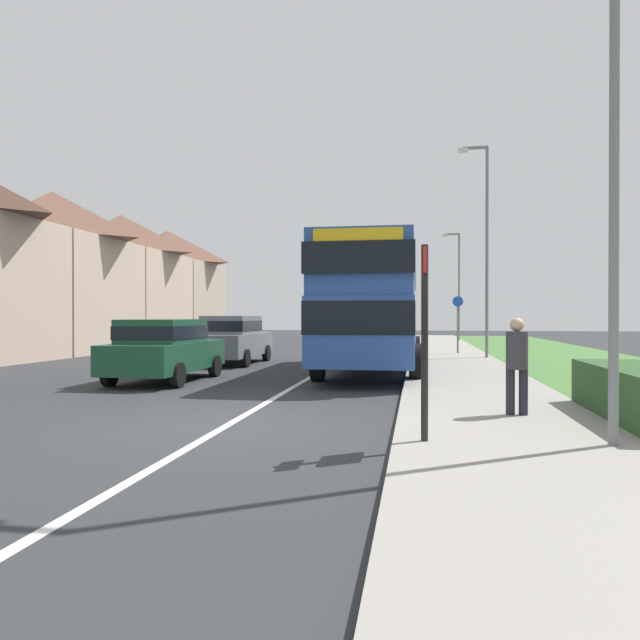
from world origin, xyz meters
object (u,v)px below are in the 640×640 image
bus_stop_sign (425,329)px  street_lamp_far (457,279)px  double_decker_bus (373,301)px  pedestrian_at_stop (517,361)px  parked_car_dark_green (165,347)px  cycle_route_sign (458,322)px  street_lamp_near (606,79)px  parked_car_grey (233,338)px  street_lamp_mid (484,239)px

bus_stop_sign → street_lamp_far: (2.47, 31.73, 2.51)m
double_decker_bus → pedestrian_at_stop: double_decker_bus is taller
parked_car_dark_green → cycle_route_sign: size_ratio=1.68×
bus_stop_sign → street_lamp_near: (2.18, 0.10, 3.05)m
parked_car_grey → street_lamp_far: (8.98, 19.12, 3.12)m
parked_car_dark_green → pedestrian_at_stop: size_ratio=2.53×
double_decker_bus → street_lamp_far: bearing=79.8°
parked_car_grey → pedestrian_at_stop: 13.10m
parked_car_grey → cycle_route_sign: (8.12, 5.48, 0.50)m
parked_car_grey → street_lamp_near: size_ratio=0.55×
parked_car_grey → bus_stop_sign: (6.51, -12.61, 0.61)m
cycle_route_sign → parked_car_dark_green: bearing=-125.9°
parked_car_grey → cycle_route_sign: 9.81m
parked_car_dark_green → pedestrian_at_stop: 9.25m
bus_stop_sign → street_lamp_mid: bearing=81.2°
pedestrian_at_stop → bus_stop_sign: bus_stop_sign is taller
parked_car_dark_green → street_lamp_near: street_lamp_near is taller
bus_stop_sign → double_decker_bus: bearing=97.7°
cycle_route_sign → street_lamp_far: bearing=86.4°
bus_stop_sign → parked_car_grey: bearing=117.3°
parked_car_dark_green → bus_stop_sign: 9.50m
parked_car_dark_green → bus_stop_sign: bearing=-46.5°
double_decker_bus → street_lamp_near: (3.57, -10.20, 2.45)m
double_decker_bus → parked_car_dark_green: bearing=-146.3°
double_decker_bus → pedestrian_at_stop: bearing=-70.4°
street_lamp_far → bus_stop_sign: bearing=-94.4°
cycle_route_sign → pedestrian_at_stop: bearing=-90.5°
street_lamp_far → street_lamp_near: bearing=-90.5°
double_decker_bus → pedestrian_at_stop: 8.65m
street_lamp_near → street_lamp_far: (0.29, 31.63, -0.54)m
parked_car_dark_green → parked_car_grey: bearing=89.9°
parked_car_dark_green → street_lamp_near: bearing=-37.9°
double_decker_bus → parked_car_grey: (-5.12, 2.31, -1.21)m
parked_car_grey → street_lamp_mid: street_lamp_mid is taller
double_decker_bus → bus_stop_sign: (1.39, -10.30, -0.60)m
parked_car_grey → street_lamp_near: 15.67m
parked_car_grey → street_lamp_mid: size_ratio=0.55×
double_decker_bus → street_lamp_mid: bearing=54.6°
cycle_route_sign → street_lamp_far: street_lamp_far is taller
parked_car_dark_green → street_lamp_mid: street_lamp_mid is taller
cycle_route_sign → bus_stop_sign: bearing=-95.1°
cycle_route_sign → street_lamp_near: size_ratio=0.31×
street_lamp_near → cycle_route_sign: bearing=91.8°
double_decker_bus → parked_car_grey: bearing=155.7°
pedestrian_at_stop → street_lamp_near: (0.70, -2.12, 3.62)m
parked_car_grey → double_decker_bus: bearing=-24.3°
double_decker_bus → bus_stop_sign: double_decker_bus is taller
street_lamp_mid → parked_car_grey: bearing=-161.2°
parked_car_dark_green → cycle_route_sign: 13.86m
street_lamp_far → parked_car_grey: bearing=-115.2°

